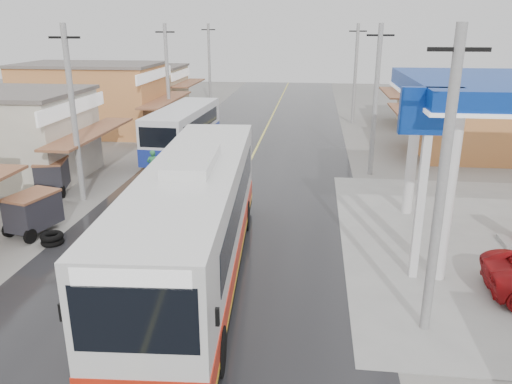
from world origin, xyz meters
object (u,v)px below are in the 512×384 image
(second_bus, at_px, (183,130))
(cyclist, at_px, (155,175))
(tricycle_far, at_px, (52,174))
(tyre_stack, at_px, (52,239))
(coach_bus, at_px, (196,221))
(tricycle_near, at_px, (33,211))

(second_bus, bearing_deg, cyclist, -85.57)
(cyclist, relative_size, tricycle_far, 0.88)
(second_bus, xyz_separation_m, tyre_stack, (-1.60, -13.77, -1.41))
(coach_bus, distance_m, tricycle_far, 11.99)
(coach_bus, bearing_deg, tricycle_far, 135.76)
(coach_bus, bearing_deg, tyre_stack, 158.50)
(coach_bus, relative_size, tricycle_near, 5.60)
(coach_bus, xyz_separation_m, tricycle_far, (-9.07, 7.78, -1.05))
(tricycle_far, xyz_separation_m, tyre_stack, (2.98, -5.81, -0.74))
(second_bus, relative_size, cyclist, 4.56)
(tricycle_far, bearing_deg, tyre_stack, -78.37)
(tricycle_near, height_order, tyre_stack, tricycle_near)
(tyre_stack, bearing_deg, second_bus, 83.38)
(tricycle_near, bearing_deg, tyre_stack, -23.60)
(second_bus, xyz_separation_m, cyclist, (0.19, -6.62, -0.96))
(second_bus, height_order, tricycle_near, second_bus)
(second_bus, xyz_separation_m, tricycle_far, (-4.57, -7.95, -0.67))
(cyclist, relative_size, tricycle_near, 0.84)
(tricycle_far, bearing_deg, tricycle_near, -85.55)
(coach_bus, relative_size, tyre_stack, 15.67)
(tricycle_near, relative_size, tricycle_far, 1.05)
(cyclist, bearing_deg, second_bus, 76.15)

